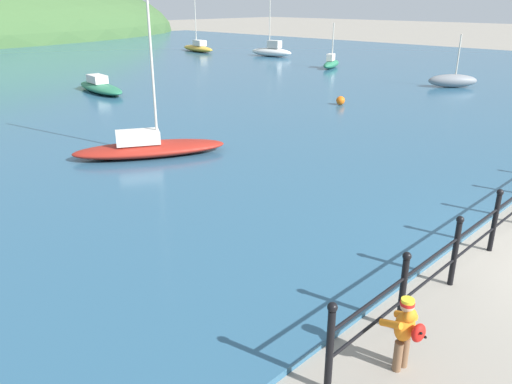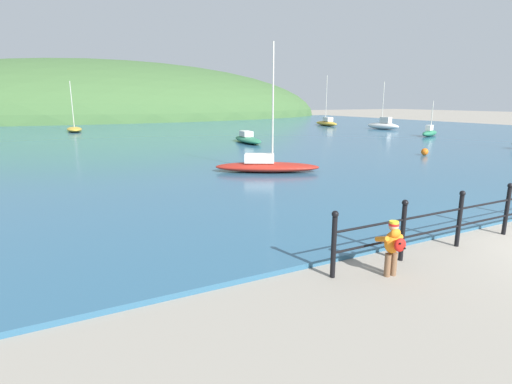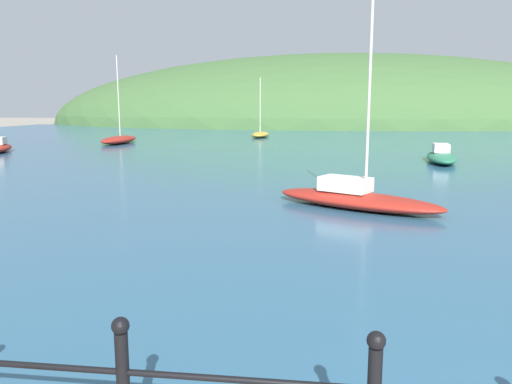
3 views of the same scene
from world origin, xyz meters
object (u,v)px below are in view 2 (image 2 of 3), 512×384
Objects in this scene: boat_red_dinghy at (248,139)px; boat_twin_mast at (74,129)px; boat_far_left at (383,125)px; boat_far_right at (430,132)px; boat_blue_hull at (266,165)px; child_in_coat at (393,243)px; boat_white_sailboat at (327,123)px; mooring_buoy at (425,152)px.

boat_twin_mast is (-10.08, 16.59, -0.02)m from boat_red_dinghy.
boat_far_right is (-2.61, -7.81, -0.10)m from boat_far_left.
boat_blue_hull is 1.09× the size of boat_far_left.
boat_red_dinghy is at bearing 67.41° from boat_blue_hull.
child_in_coat is 29.16m from boat_far_right.
boat_far_right is (25.63, -19.05, 0.07)m from boat_twin_mast.
boat_blue_hull reaches higher than child_in_coat.
boat_far_left is 1.02× the size of boat_twin_mast.
boat_far_left is (22.64, 16.13, 0.15)m from boat_blue_hull.
boat_red_dinghy is at bearing -142.47° from boat_white_sailboat.
mooring_buoy is (10.09, 0.47, -0.08)m from boat_blue_hull.
boat_far_right is 8.02× the size of mooring_buoy.
boat_far_right is (22.92, 18.03, -0.19)m from child_in_coat.
boat_twin_mast is 0.81× the size of boat_white_sailboat.
boat_blue_hull is 27.93m from boat_twin_mast.
child_in_coat is 37.18m from boat_twin_mast.
boat_white_sailboat is 25.58m from mooring_buoy.
boat_blue_hull is at bearing -177.34° from mooring_buoy.
child_in_coat is 36.33m from boat_far_left.
boat_twin_mast is (-28.24, 11.24, -0.18)m from boat_far_left.
boat_far_left reaches higher than boat_red_dinghy.
child_in_coat is 2.68× the size of mooring_buoy.
boat_far_right is (-1.08, -15.23, -0.02)m from boat_white_sailboat.
boat_far_right is at bearing 38.20° from child_in_coat.
boat_far_left is 7.58m from boat_white_sailboat.
boat_far_left reaches higher than boat_far_right.
mooring_buoy is at bearing 38.12° from child_in_coat.
boat_blue_hull is at bearing -157.44° from boat_far_right.
boat_red_dinghy is at bearing 171.03° from boat_far_right.
boat_far_left is at bearing 35.47° from boat_blue_hull.
boat_red_dinghy is 0.79× the size of boat_white_sailboat.
boat_far_left is 8.24m from boat_far_right.
child_in_coat is 21.78m from boat_red_dinghy.
boat_blue_hull is 10.10m from mooring_buoy.
boat_far_right is at bearing 38.30° from mooring_buoy.
boat_white_sailboat is at bearing 48.12° from boat_blue_hull.
boat_twin_mast is 26.98m from boat_white_sailboat.
boat_white_sailboat reaches higher than boat_red_dinghy.
boat_twin_mast reaches higher than boat_far_right.
boat_blue_hull is 31.63m from boat_white_sailboat.
boat_white_sailboat reaches higher than boat_twin_mast.
boat_white_sailboat is at bearing 64.46° from mooring_buoy.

